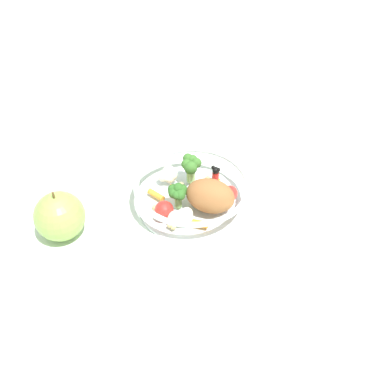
{
  "coord_description": "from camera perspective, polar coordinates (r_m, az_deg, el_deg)",
  "views": [
    {
      "loc": [
        0.17,
        0.54,
        0.56
      ],
      "look_at": [
        -0.01,
        0.01,
        0.03
      ],
      "focal_mm": 40.78,
      "sensor_mm": 36.0,
      "label": 1
    }
  ],
  "objects": [
    {
      "name": "ground_plane",
      "position": [
        0.8,
        -0.76,
        -1.24
      ],
      "size": [
        2.4,
        2.4,
        0.0
      ],
      "primitive_type": "plane",
      "color": "silver"
    },
    {
      "name": "loose_apple",
      "position": [
        0.75,
        -16.92,
        -3.04
      ],
      "size": [
        0.08,
        0.08,
        0.1
      ],
      "color": "#8CB74C",
      "rests_on": "ground_plane"
    },
    {
      "name": "food_container",
      "position": [
        0.77,
        0.29,
        -0.15
      ],
      "size": [
        0.2,
        0.2,
        0.07
      ],
      "color": "white",
      "rests_on": "ground_plane"
    },
    {
      "name": "folded_napkin",
      "position": [
        0.9,
        12.25,
        3.89
      ],
      "size": [
        0.17,
        0.16,
        0.01
      ],
      "primitive_type": "cube",
      "rotation": [
        0.0,
        0.0,
        0.21
      ],
      "color": "white",
      "rests_on": "ground_plane"
    }
  ]
}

